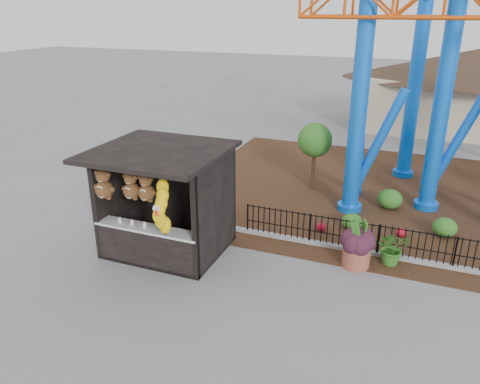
% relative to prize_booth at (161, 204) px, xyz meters
% --- Properties ---
extents(ground, '(120.00, 120.00, 0.00)m').
position_rel_prize_booth_xyz_m(ground, '(2.99, -0.89, -1.54)').
color(ground, slate).
rests_on(ground, ground).
extents(mulch_bed, '(18.00, 12.00, 0.02)m').
position_rel_prize_booth_xyz_m(mulch_bed, '(6.99, 7.11, -1.53)').
color(mulch_bed, '#331E11').
rests_on(mulch_bed, ground).
extents(curb, '(18.00, 0.18, 0.12)m').
position_rel_prize_booth_xyz_m(curb, '(6.99, 2.11, -1.48)').
color(curb, gray).
rests_on(curb, ground).
extents(prize_booth, '(3.50, 3.40, 3.12)m').
position_rel_prize_booth_xyz_m(prize_booth, '(0.00, 0.00, 0.00)').
color(prize_booth, black).
rests_on(prize_booth, ground).
extents(picket_fence, '(12.20, 0.06, 1.00)m').
position_rel_prize_booth_xyz_m(picket_fence, '(7.89, 2.11, -1.04)').
color(picket_fence, black).
rests_on(picket_fence, ground).
extents(terracotta_planter, '(0.95, 0.95, 0.65)m').
position_rel_prize_booth_xyz_m(terracotta_planter, '(5.29, 1.33, -1.21)').
color(terracotta_planter, brown).
rests_on(terracotta_planter, ground).
extents(planter_foliage, '(0.70, 0.70, 0.64)m').
position_rel_prize_booth_xyz_m(planter_foliage, '(5.29, 1.33, -0.56)').
color(planter_foliage, '#321421').
rests_on(planter_foliage, terracotta_planter).
extents(potted_plant, '(1.08, 1.00, 0.98)m').
position_rel_prize_booth_xyz_m(potted_plant, '(6.19, 1.81, -1.05)').
color(potted_plant, '#24601C').
rests_on(potted_plant, ground).
extents(landscaping, '(8.03, 3.28, 0.68)m').
position_rel_prize_booth_xyz_m(landscaping, '(7.27, 4.82, -1.24)').
color(landscaping, '#2A601C').
rests_on(landscaping, mulch_bed).
extents(pavilion, '(15.00, 15.00, 4.80)m').
position_rel_prize_booth_xyz_m(pavilion, '(8.99, 19.11, 1.53)').
color(pavilion, '#BFAD8C').
rests_on(pavilion, ground).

